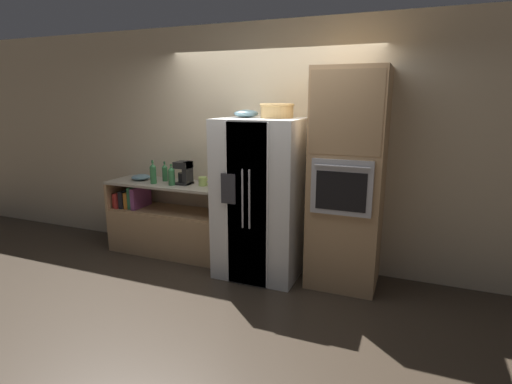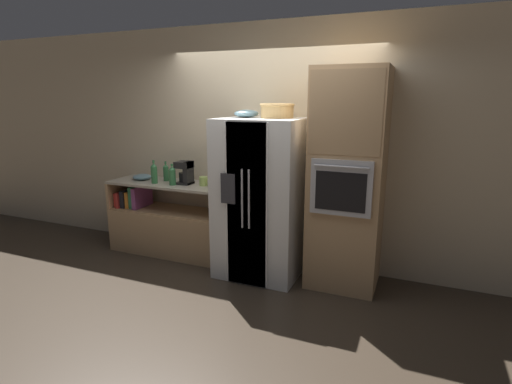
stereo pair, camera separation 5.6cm
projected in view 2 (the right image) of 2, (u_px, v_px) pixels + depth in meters
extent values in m
plane|color=#382D23|center=(255.00, 273.00, 4.59)|extent=(20.00, 20.00, 0.00)
cube|color=beige|center=(271.00, 147.00, 4.72)|extent=(12.00, 0.06, 2.80)
cube|color=tan|center=(171.00, 231.00, 5.18)|extent=(1.55, 0.56, 0.55)
cube|color=tan|center=(170.00, 210.00, 5.11)|extent=(1.48, 0.52, 0.02)
cube|color=tan|center=(122.00, 192.00, 5.36)|extent=(0.04, 0.56, 0.34)
cube|color=tan|center=(222.00, 204.00, 4.79)|extent=(0.04, 0.56, 0.34)
cube|color=#ADA38E|center=(168.00, 184.00, 5.03)|extent=(1.55, 0.56, 0.03)
cube|color=#B72D28|center=(125.00, 198.00, 5.32)|extent=(0.05, 0.36, 0.18)
cube|color=#B72D28|center=(127.00, 198.00, 5.30)|extent=(0.03, 0.42, 0.20)
cube|color=black|center=(131.00, 197.00, 5.28)|extent=(0.06, 0.36, 0.22)
cube|color=orange|center=(135.00, 198.00, 5.26)|extent=(0.05, 0.33, 0.21)
cube|color=#337A4C|center=(138.00, 196.00, 5.23)|extent=(0.05, 0.32, 0.28)
cube|color=#934784|center=(142.00, 197.00, 5.20)|extent=(0.06, 0.36, 0.27)
cube|color=white|center=(261.00, 198.00, 4.44)|extent=(0.90, 0.79, 1.75)
cube|color=white|center=(246.00, 207.00, 4.08)|extent=(0.45, 0.02, 1.72)
cube|color=white|center=(247.00, 207.00, 4.08)|extent=(0.45, 0.02, 1.72)
cylinder|color=#B2B2B7|center=(242.00, 199.00, 4.05)|extent=(0.02, 0.02, 0.61)
cylinder|color=#B2B2B7|center=(249.00, 200.00, 4.02)|extent=(0.02, 0.02, 0.61)
cube|color=#2D2D33|center=(228.00, 189.00, 4.10)|extent=(0.16, 0.01, 0.32)
cube|color=tan|center=(347.00, 181.00, 4.10)|extent=(0.72, 0.64, 2.26)
cube|color=#ADADB2|center=(341.00, 188.00, 3.80)|extent=(0.59, 0.04, 0.54)
cube|color=black|center=(340.00, 192.00, 3.79)|extent=(0.48, 0.01, 0.38)
cylinder|color=#B2B2B7|center=(341.00, 167.00, 3.72)|extent=(0.52, 0.02, 0.02)
cube|color=#A68259|center=(345.00, 113.00, 3.65)|extent=(0.67, 0.01, 0.78)
cylinder|color=tan|center=(277.00, 111.00, 4.26)|extent=(0.35, 0.35, 0.14)
torus|color=tan|center=(277.00, 105.00, 4.24)|extent=(0.37, 0.37, 0.03)
ellipsoid|color=#668C99|center=(246.00, 114.00, 4.38)|extent=(0.27, 0.27, 0.08)
cylinder|color=#33723F|center=(154.00, 175.00, 4.95)|extent=(0.08, 0.08, 0.21)
cone|color=#33723F|center=(154.00, 165.00, 4.92)|extent=(0.08, 0.08, 0.04)
cylinder|color=#33723F|center=(153.00, 162.00, 4.92)|extent=(0.03, 0.03, 0.04)
cylinder|color=#33723F|center=(166.00, 174.00, 5.10)|extent=(0.07, 0.07, 0.18)
cone|color=#33723F|center=(166.00, 165.00, 5.08)|extent=(0.07, 0.07, 0.04)
cylinder|color=#33723F|center=(165.00, 163.00, 5.07)|extent=(0.02, 0.02, 0.03)
cylinder|color=#33723F|center=(172.00, 177.00, 4.86)|extent=(0.08, 0.08, 0.19)
cone|color=#33723F|center=(172.00, 168.00, 4.83)|extent=(0.08, 0.08, 0.04)
cylinder|color=#33723F|center=(172.00, 165.00, 4.83)|extent=(0.03, 0.03, 0.03)
cylinder|color=#B2D166|center=(203.00, 181.00, 4.83)|extent=(0.10, 0.10, 0.11)
torus|color=#B2D166|center=(207.00, 182.00, 4.81)|extent=(0.08, 0.01, 0.08)
ellipsoid|color=#668C99|center=(142.00, 177.00, 5.19)|extent=(0.24, 0.24, 0.07)
cube|color=black|center=(185.00, 183.00, 4.94)|extent=(0.18, 0.18, 0.02)
cylinder|color=black|center=(183.00, 177.00, 4.93)|extent=(0.11, 0.11, 0.12)
cube|color=black|center=(188.00, 173.00, 4.88)|extent=(0.06, 0.16, 0.28)
cube|color=black|center=(184.00, 165.00, 4.88)|extent=(0.18, 0.18, 0.08)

